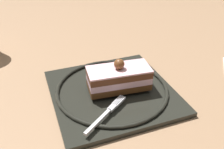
{
  "coord_description": "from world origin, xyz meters",
  "views": [
    {
      "loc": [
        0.37,
        -0.24,
        0.31
      ],
      "look_at": [
        0.03,
        -0.01,
        0.05
      ],
      "focal_mm": 40.22,
      "sensor_mm": 36.0,
      "label": 1
    }
  ],
  "objects": [
    {
      "name": "fork",
      "position": [
        0.09,
        -0.06,
        0.02
      ],
      "size": [
        0.05,
        0.11,
        0.0
      ],
      "color": "silver",
      "rests_on": "dessert_plate"
    },
    {
      "name": "dessert_plate",
      "position": [
        0.03,
        -0.01,
        0.01
      ],
      "size": [
        0.29,
        0.29,
        0.02
      ],
      "color": "black",
      "rests_on": "ground_plane"
    },
    {
      "name": "cake_slice",
      "position": [
        0.04,
        0.0,
        0.04
      ],
      "size": [
        0.09,
        0.13,
        0.06
      ],
      "color": "#573217",
      "rests_on": "dessert_plate"
    },
    {
      "name": "ground_plane",
      "position": [
        0.0,
        0.0,
        0.0
      ],
      "size": [
        2.4,
        2.4,
        0.0
      ],
      "primitive_type": "plane",
      "color": "#8E6C4E"
    }
  ]
}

